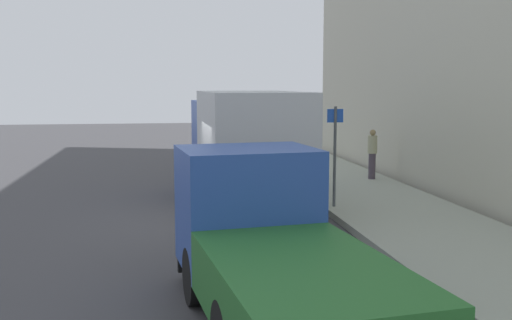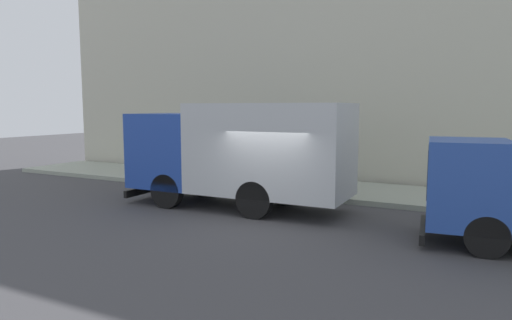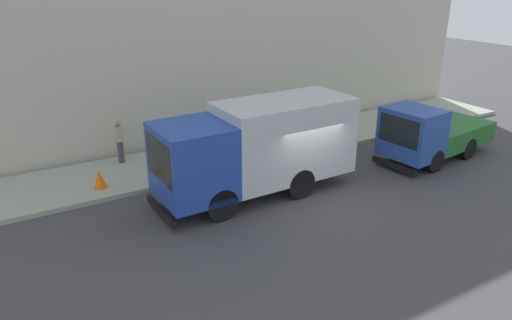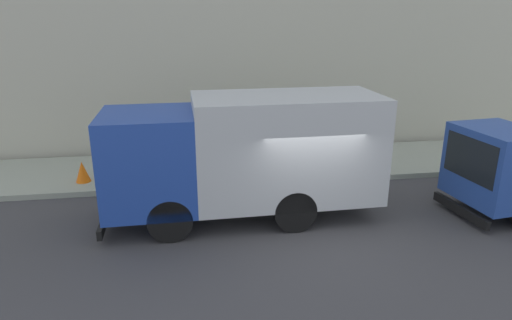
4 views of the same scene
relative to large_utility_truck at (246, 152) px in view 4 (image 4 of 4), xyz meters
The scene contains 6 objects.
ground 2.55m from the large_utility_truck, 121.59° to the right, with size 80.00×80.00×0.00m, color #3F3E41.
sidewalk 4.54m from the large_utility_truck, 21.19° to the right, with size 3.69×30.00×0.18m, color #9AA191.
large_utility_truck is the anchor object (origin of this frame).
pedestrian_walking 6.16m from the large_utility_truck, 34.76° to the left, with size 0.43×0.43×1.74m.
traffic_cone_orange 5.83m from the large_utility_truck, 58.51° to the left, with size 0.46×0.46×0.66m, color orange.
street_sign_post 2.49m from the large_utility_truck, 20.29° to the right, with size 0.44×0.08×2.71m.
Camera 4 is at (-10.07, 2.95, 5.24)m, focal length 31.31 mm.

